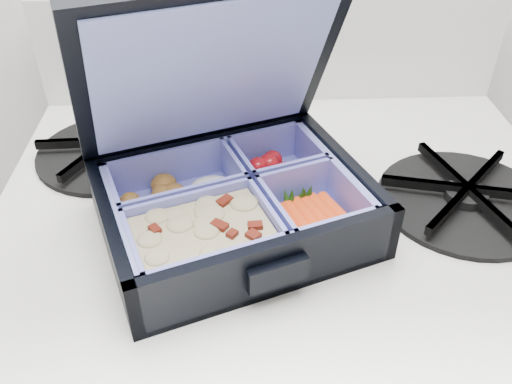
{
  "coord_description": "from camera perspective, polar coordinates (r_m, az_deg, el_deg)",
  "views": [
    {
      "loc": [
        0.11,
        1.3,
        1.18
      ],
      "look_at": [
        0.12,
        1.69,
        0.88
      ],
      "focal_mm": 38.0,
      "sensor_mm": 36.0,
      "label": 1
    }
  ],
  "objects": [
    {
      "name": "bento_box",
      "position": [
        0.48,
        -2.3,
        -1.49
      ],
      "size": [
        0.28,
        0.25,
        0.05
      ],
      "primitive_type": null,
      "rotation": [
        0.0,
        0.0,
        0.35
      ],
      "color": "black",
      "rests_on": "stove"
    },
    {
      "name": "burner_grate",
      "position": [
        0.56,
        21.27,
        -0.12
      ],
      "size": [
        0.2,
        0.2,
        0.02
      ],
      "primitive_type": "cylinder",
      "rotation": [
        0.0,
        0.0,
        -0.24
      ],
      "color": "black",
      "rests_on": "stove"
    },
    {
      "name": "burner_grate_rear",
      "position": [
        0.62,
        -15.18,
        4.56
      ],
      "size": [
        0.16,
        0.16,
        0.02
      ],
      "primitive_type": "cylinder",
      "rotation": [
        0.0,
        0.0,
        0.03
      ],
      "color": "black",
      "rests_on": "stove"
    },
    {
      "name": "fork",
      "position": [
        0.63,
        2.11,
        5.83
      ],
      "size": [
        0.09,
        0.17,
        0.01
      ],
      "primitive_type": null,
      "rotation": [
        0.0,
        0.0,
        -0.38
      ],
      "color": "silver",
      "rests_on": "stove"
    }
  ]
}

